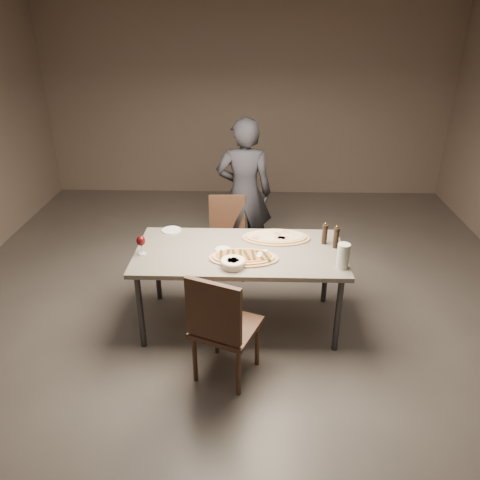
{
  "coord_description": "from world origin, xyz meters",
  "views": [
    {
      "loc": [
        0.11,
        -3.58,
        2.61
      ],
      "look_at": [
        0.0,
        0.0,
        0.85
      ],
      "focal_mm": 35.0,
      "sensor_mm": 36.0,
      "label": 1
    }
  ],
  "objects_px": {
    "ham_pizza": "(276,237)",
    "bread_basket": "(233,263)",
    "dining_table": "(240,256)",
    "pepper_mill_left": "(336,237)",
    "chair_far": "(227,231)",
    "carafe": "(343,256)",
    "chair_near": "(221,324)",
    "zucchini_pizza": "(244,257)",
    "diner": "(244,193)"
  },
  "relations": [
    {
      "from": "ham_pizza",
      "to": "bread_basket",
      "type": "xyz_separation_m",
      "value": [
        -0.37,
        -0.54,
        0.03
      ]
    },
    {
      "from": "dining_table",
      "to": "ham_pizza",
      "type": "relative_size",
      "value": 2.91
    },
    {
      "from": "pepper_mill_left",
      "to": "chair_far",
      "type": "height_order",
      "value": "pepper_mill_left"
    },
    {
      "from": "bread_basket",
      "to": "carafe",
      "type": "distance_m",
      "value": 0.88
    },
    {
      "from": "dining_table",
      "to": "chair_far",
      "type": "height_order",
      "value": "chair_far"
    },
    {
      "from": "carafe",
      "to": "chair_near",
      "type": "bearing_deg",
      "value": -152.85
    },
    {
      "from": "dining_table",
      "to": "zucchini_pizza",
      "type": "relative_size",
      "value": 3.08
    },
    {
      "from": "ham_pizza",
      "to": "pepper_mill_left",
      "type": "relative_size",
      "value": 2.98
    },
    {
      "from": "carafe",
      "to": "chair_near",
      "type": "xyz_separation_m",
      "value": [
        -0.95,
        -0.49,
        -0.32
      ]
    },
    {
      "from": "carafe",
      "to": "diner",
      "type": "xyz_separation_m",
      "value": [
        -0.82,
        1.48,
        -0.03
      ]
    },
    {
      "from": "bread_basket",
      "to": "chair_far",
      "type": "xyz_separation_m",
      "value": [
        -0.12,
        1.25,
        -0.31
      ]
    },
    {
      "from": "diner",
      "to": "ham_pizza",
      "type": "bearing_deg",
      "value": 106.81
    },
    {
      "from": "chair_near",
      "to": "chair_far",
      "type": "distance_m",
      "value": 1.72
    },
    {
      "from": "carafe",
      "to": "zucchini_pizza",
      "type": "bearing_deg",
      "value": 171.21
    },
    {
      "from": "carafe",
      "to": "diner",
      "type": "bearing_deg",
      "value": 118.98
    },
    {
      "from": "ham_pizza",
      "to": "diner",
      "type": "bearing_deg",
      "value": 85.48
    },
    {
      "from": "pepper_mill_left",
      "to": "bread_basket",
      "type": "bearing_deg",
      "value": -156.66
    },
    {
      "from": "carafe",
      "to": "chair_far",
      "type": "relative_size",
      "value": 0.24
    },
    {
      "from": "ham_pizza",
      "to": "zucchini_pizza",
      "type": "bearing_deg",
      "value": -147.97
    },
    {
      "from": "dining_table",
      "to": "carafe",
      "type": "distance_m",
      "value": 0.89
    },
    {
      "from": "carafe",
      "to": "chair_far",
      "type": "height_order",
      "value": "carafe"
    },
    {
      "from": "dining_table",
      "to": "chair_near",
      "type": "relative_size",
      "value": 1.9
    },
    {
      "from": "pepper_mill_left",
      "to": "ham_pizza",
      "type": "bearing_deg",
      "value": 162.39
    },
    {
      "from": "zucchini_pizza",
      "to": "pepper_mill_left",
      "type": "relative_size",
      "value": 2.81
    },
    {
      "from": "bread_basket",
      "to": "dining_table",
      "type": "bearing_deg",
      "value": 80.85
    },
    {
      "from": "dining_table",
      "to": "zucchini_pizza",
      "type": "xyz_separation_m",
      "value": [
        0.04,
        -0.15,
        0.07
      ]
    },
    {
      "from": "dining_table",
      "to": "carafe",
      "type": "relative_size",
      "value": 8.61
    },
    {
      "from": "dining_table",
      "to": "chair_near",
      "type": "height_order",
      "value": "chair_near"
    },
    {
      "from": "zucchini_pizza",
      "to": "diner",
      "type": "xyz_separation_m",
      "value": [
        -0.03,
        1.36,
        0.06
      ]
    },
    {
      "from": "chair_far",
      "to": "diner",
      "type": "height_order",
      "value": "diner"
    },
    {
      "from": "pepper_mill_left",
      "to": "carafe",
      "type": "height_order",
      "value": "carafe"
    },
    {
      "from": "bread_basket",
      "to": "chair_near",
      "type": "height_order",
      "value": "chair_near"
    },
    {
      "from": "zucchini_pizza",
      "to": "chair_far",
      "type": "bearing_deg",
      "value": 99.59
    },
    {
      "from": "zucchini_pizza",
      "to": "bread_basket",
      "type": "xyz_separation_m",
      "value": [
        -0.09,
        -0.15,
        0.03
      ]
    },
    {
      "from": "dining_table",
      "to": "diner",
      "type": "bearing_deg",
      "value": 89.5
    },
    {
      "from": "zucchini_pizza",
      "to": "chair_far",
      "type": "relative_size",
      "value": 0.68
    },
    {
      "from": "ham_pizza",
      "to": "carafe",
      "type": "distance_m",
      "value": 0.73
    },
    {
      "from": "bread_basket",
      "to": "diner",
      "type": "bearing_deg",
      "value": 87.78
    },
    {
      "from": "zucchini_pizza",
      "to": "dining_table",
      "type": "bearing_deg",
      "value": 103.12
    },
    {
      "from": "dining_table",
      "to": "chair_far",
      "type": "xyz_separation_m",
      "value": [
        -0.17,
        0.96,
        -0.21
      ]
    },
    {
      "from": "ham_pizza",
      "to": "diner",
      "type": "height_order",
      "value": "diner"
    },
    {
      "from": "bread_basket",
      "to": "carafe",
      "type": "xyz_separation_m",
      "value": [
        0.88,
        0.02,
        0.06
      ]
    },
    {
      "from": "zucchini_pizza",
      "to": "carafe",
      "type": "xyz_separation_m",
      "value": [
        0.79,
        -0.12,
        0.09
      ]
    },
    {
      "from": "carafe",
      "to": "chair_near",
      "type": "relative_size",
      "value": 0.22
    },
    {
      "from": "bread_basket",
      "to": "chair_far",
      "type": "bearing_deg",
      "value": 95.39
    },
    {
      "from": "pepper_mill_left",
      "to": "diner",
      "type": "height_order",
      "value": "diner"
    },
    {
      "from": "ham_pizza",
      "to": "chair_near",
      "type": "xyz_separation_m",
      "value": [
        -0.44,
        -1.0,
        -0.23
      ]
    },
    {
      "from": "diner",
      "to": "chair_near",
      "type": "bearing_deg",
      "value": 85.23
    },
    {
      "from": "pepper_mill_left",
      "to": "diner",
      "type": "bearing_deg",
      "value": 126.1
    },
    {
      "from": "chair_near",
      "to": "diner",
      "type": "xyz_separation_m",
      "value": [
        0.13,
        1.97,
        0.29
      ]
    }
  ]
}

